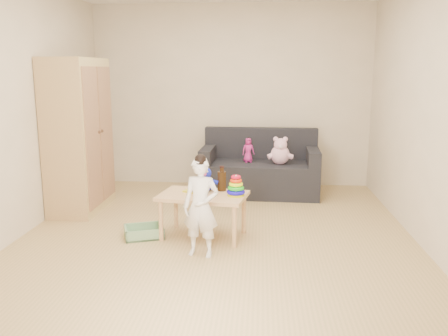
# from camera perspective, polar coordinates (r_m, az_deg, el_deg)

# --- Properties ---
(room) EXTENTS (4.50, 4.50, 4.50)m
(room) POSITION_cam_1_polar(r_m,az_deg,el_deg) (4.71, -0.85, 7.15)
(room) COLOR tan
(room) RESTS_ON ground
(wardrobe) EXTENTS (0.50, 1.01, 1.81)m
(wardrobe) POSITION_cam_1_polar(r_m,az_deg,el_deg) (5.94, -17.09, 3.76)
(wardrobe) COLOR tan
(wardrobe) RESTS_ON ground
(sofa) EXTENTS (1.60, 0.84, 0.44)m
(sofa) POSITION_cam_1_polar(r_m,az_deg,el_deg) (6.50, 4.31, -1.24)
(sofa) COLOR black
(sofa) RESTS_ON ground
(play_table) EXTENTS (0.94, 0.68, 0.45)m
(play_table) POSITION_cam_1_polar(r_m,az_deg,el_deg) (4.84, -2.51, -5.73)
(play_table) COLOR #DAB477
(play_table) RESTS_ON ground
(storage_bin) EXTENTS (0.46, 0.40, 0.12)m
(storage_bin) POSITION_cam_1_polar(r_m,az_deg,el_deg) (4.94, -9.60, -7.56)
(storage_bin) COLOR #7CA97A
(storage_bin) RESTS_ON ground
(toddler) EXTENTS (0.37, 0.28, 0.90)m
(toddler) POSITION_cam_1_polar(r_m,az_deg,el_deg) (4.30, -2.80, -4.87)
(toddler) COLOR white
(toddler) RESTS_ON ground
(pink_bear) EXTENTS (0.33, 0.30, 0.31)m
(pink_bear) POSITION_cam_1_polar(r_m,az_deg,el_deg) (6.34, 6.78, 1.86)
(pink_bear) COLOR #FFBBDC
(pink_bear) RESTS_ON sofa
(doll) EXTENTS (0.19, 0.15, 0.33)m
(doll) POSITION_cam_1_polar(r_m,az_deg,el_deg) (6.42, 2.93, 2.12)
(doll) COLOR #CB2689
(doll) RESTS_ON sofa
(ring_stacker) EXTENTS (0.18, 0.18, 0.21)m
(ring_stacker) POSITION_cam_1_polar(r_m,az_deg,el_deg) (4.69, 1.44, -2.38)
(ring_stacker) COLOR #C7CB0A
(ring_stacker) RESTS_ON play_table
(brown_bottle) EXTENTS (0.09, 0.09, 0.26)m
(brown_bottle) POSITION_cam_1_polar(r_m,az_deg,el_deg) (4.88, -0.26, -1.48)
(brown_bottle) COLOR black
(brown_bottle) RESTS_ON play_table
(blue_plush) EXTENTS (0.22, 0.18, 0.26)m
(blue_plush) POSITION_cam_1_polar(r_m,az_deg,el_deg) (4.86, -2.24, -1.31)
(blue_plush) COLOR #1A28EE
(blue_plush) RESTS_ON play_table
(wooden_figure) EXTENTS (0.06, 0.06, 0.12)m
(wooden_figure) POSITION_cam_1_polar(r_m,az_deg,el_deg) (4.79, -3.73, -2.38)
(wooden_figure) COLOR brown
(wooden_figure) RESTS_ON play_table
(yellow_book) EXTENTS (0.29, 0.29, 0.02)m
(yellow_book) POSITION_cam_1_polar(r_m,az_deg,el_deg) (4.88, -3.29, -2.72)
(yellow_book) COLOR gold
(yellow_book) RESTS_ON play_table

